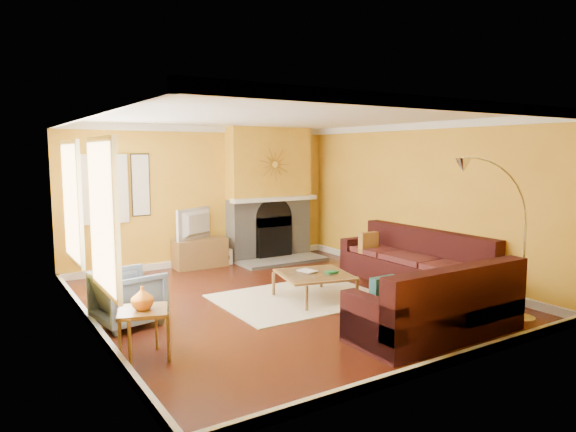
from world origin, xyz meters
TOP-DOWN VIEW (x-y plane):
  - floor at (0.00, 0.00)m, footprint 5.50×6.00m
  - ceiling at (0.00, 0.00)m, footprint 5.50×6.00m
  - wall_back at (0.00, 3.01)m, footprint 5.50×0.02m
  - wall_front at (0.00, -3.01)m, footprint 5.50×0.02m
  - wall_left at (-2.76, 0.00)m, footprint 0.02×6.00m
  - wall_right at (2.76, 0.00)m, footprint 0.02×6.00m
  - baseboard at (0.00, 0.00)m, footprint 5.50×6.00m
  - crown_molding at (0.00, 0.00)m, footprint 5.50×6.00m
  - window_left_near at (-2.72, 1.30)m, footprint 0.06×1.22m
  - window_left_far at (-2.72, -0.60)m, footprint 0.06×1.22m
  - window_back at (-1.90, 2.96)m, footprint 0.82×0.06m
  - wall_art at (-1.25, 2.97)m, footprint 0.34×0.04m
  - fireplace at (1.35, 2.80)m, footprint 1.80×0.40m
  - mantel at (1.35, 2.56)m, footprint 1.92×0.22m
  - hearth at (1.35, 2.25)m, footprint 1.80×0.70m
  - sunburst at (1.35, 2.57)m, footprint 0.70×0.04m
  - rug at (0.22, -0.08)m, footprint 2.40×1.80m
  - sectional_sofa at (1.19, -0.83)m, footprint 3.12×3.74m
  - coffee_table at (0.39, -0.21)m, footprint 1.20×1.20m
  - media_console at (-0.23, 2.73)m, footprint 1.00×0.45m
  - tv at (-0.23, 2.73)m, footprint 0.96×0.61m
  - subwoofer at (0.25, 2.75)m, footprint 0.30×0.30m
  - armchair at (-2.28, 0.11)m, footprint 0.90×0.88m
  - side_table at (-2.46, -1.12)m, footprint 0.64×0.64m
  - vase at (-2.46, -1.12)m, footprint 0.30×0.30m
  - book at (0.24, -0.11)m, footprint 0.25×0.30m
  - arc_lamp at (1.50, -2.49)m, footprint 1.35×0.36m

SIDE VIEW (x-z plane):
  - floor at x=0.00m, z-range -0.02..0.00m
  - rug at x=0.22m, z-range 0.00..0.02m
  - hearth at x=1.35m, z-range 0.00..0.06m
  - baseboard at x=0.00m, z-range 0.00..0.12m
  - subwoofer at x=0.25m, z-range 0.00..0.30m
  - coffee_table at x=0.39m, z-range 0.00..0.40m
  - media_console at x=-0.23m, z-range 0.00..0.55m
  - side_table at x=-2.46m, z-range 0.00..0.55m
  - armchair at x=-2.28m, z-range 0.00..0.71m
  - book at x=0.24m, z-range 0.40..0.42m
  - sectional_sofa at x=1.19m, z-range 0.00..0.90m
  - vase at x=-2.46m, z-range 0.55..0.80m
  - tv at x=-0.23m, z-range 0.55..1.14m
  - arc_lamp at x=1.50m, z-range 0.00..2.12m
  - mantel at x=1.35m, z-range 1.21..1.29m
  - wall_back at x=0.00m, z-range 0.00..2.70m
  - wall_front at x=0.00m, z-range 0.00..2.70m
  - wall_left at x=-2.76m, z-range 0.00..2.70m
  - wall_right at x=2.76m, z-range 0.00..2.70m
  - fireplace at x=1.35m, z-range 0.00..2.70m
  - window_left_near at x=-2.72m, z-range 0.64..2.36m
  - window_left_far at x=-2.72m, z-range 0.64..2.36m
  - window_back at x=-1.90m, z-range 0.94..2.16m
  - wall_art at x=-1.25m, z-range 1.03..2.17m
  - sunburst at x=1.35m, z-range 1.60..2.30m
  - crown_molding at x=0.00m, z-range 2.58..2.70m
  - ceiling at x=0.00m, z-range 2.70..2.72m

